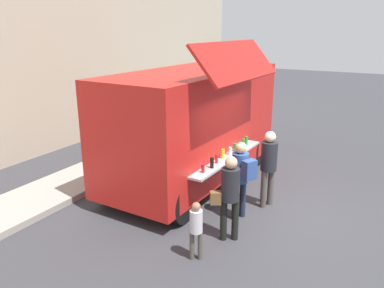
{
  "coord_description": "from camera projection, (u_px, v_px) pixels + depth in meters",
  "views": [
    {
      "loc": [
        -7.74,
        -2.11,
        3.98
      ],
      "look_at": [
        -0.15,
        2.13,
        1.3
      ],
      "focal_mm": 35.58,
      "sensor_mm": 36.0,
      "label": 1
    }
  ],
  "objects": [
    {
      "name": "ground_plane",
      "position": [
        277.0,
        210.0,
        8.61
      ],
      "size": [
        60.0,
        60.0,
        0.0
      ],
      "primitive_type": "plane",
      "color": "#38383D"
    },
    {
      "name": "food_truck_main",
      "position": [
        194.0,
        123.0,
        9.85
      ],
      "size": [
        5.72,
        3.04,
        3.69
      ],
      "rotation": [
        0.0,
        0.0,
        -0.03
      ],
      "color": "red",
      "rests_on": "ground"
    },
    {
      "name": "trash_bin",
      "position": [
        191.0,
        122.0,
        14.57
      ],
      "size": [
        0.6,
        0.6,
        1.0
      ],
      "primitive_type": "cylinder",
      "color": "#2B6536",
      "rests_on": "ground"
    },
    {
      "name": "customer_front_ordering",
      "position": [
        269.0,
        162.0,
        8.55
      ],
      "size": [
        0.36,
        0.36,
        1.79
      ],
      "rotation": [
        0.0,
        0.0,
        1.16
      ],
      "color": "#4D443F",
      "rests_on": "ground"
    },
    {
      "name": "customer_mid_with_backpack",
      "position": [
        241.0,
        173.0,
        7.96
      ],
      "size": [
        0.45,
        0.56,
        1.71
      ],
      "rotation": [
        0.0,
        0.0,
        1.14
      ],
      "color": "#1E2538",
      "rests_on": "ground"
    },
    {
      "name": "customer_rear_waiting",
      "position": [
        229.0,
        191.0,
        7.16
      ],
      "size": [
        0.44,
        0.53,
        1.71
      ],
      "rotation": [
        0.0,
        0.0,
        0.57
      ],
      "color": "black",
      "rests_on": "ground"
    },
    {
      "name": "child_near_queue",
      "position": [
        196.0,
        226.0,
        6.62
      ],
      "size": [
        0.23,
        0.23,
        1.11
      ],
      "rotation": [
        0.0,
        0.0,
        0.52
      ],
      "color": "#4D483E",
      "rests_on": "ground"
    }
  ]
}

